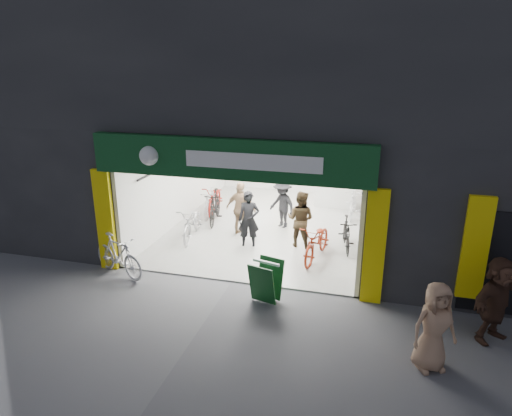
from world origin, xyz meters
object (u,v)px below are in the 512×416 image
at_px(sandwich_board, 266,280).
at_px(pedestrian_near, 434,327).
at_px(bike_left_front, 193,222).
at_px(parked_bike, 118,255).
at_px(bike_right_front, 347,234).

bearing_deg(sandwich_board, pedestrian_near, -9.32).
bearing_deg(bike_left_front, parked_bike, -116.09).
height_order(pedestrian_near, sandwich_board, pedestrian_near).
relative_size(bike_left_front, bike_right_front, 1.23).
relative_size(bike_left_front, pedestrian_near, 1.18).
height_order(bike_left_front, parked_bike, parked_bike).
relative_size(bike_left_front, parked_bike, 1.10).
relative_size(bike_right_front, parked_bike, 0.89).
xyz_separation_m(parked_bike, sandwich_board, (3.82, -0.30, -0.01)).
height_order(bike_right_front, pedestrian_near, pedestrian_near).
xyz_separation_m(bike_left_front, pedestrian_near, (6.28, -4.47, 0.31)).
distance_m(bike_right_front, parked_bike, 6.11).
distance_m(bike_left_front, sandwich_board, 4.24).
distance_m(parked_bike, sandwich_board, 3.83).
height_order(bike_right_front, sandwich_board, sandwich_board).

